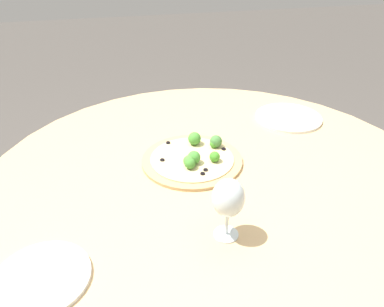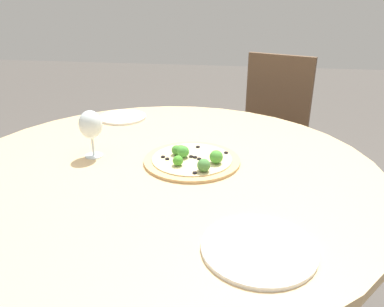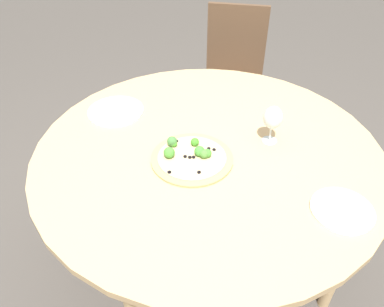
{
  "view_description": "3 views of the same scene",
  "coord_description": "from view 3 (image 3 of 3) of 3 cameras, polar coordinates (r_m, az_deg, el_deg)",
  "views": [
    {
      "loc": [
        0.28,
        0.89,
        1.38
      ],
      "look_at": [
        0.05,
        -0.09,
        0.76
      ],
      "focal_mm": 35.0,
      "sensor_mm": 36.0,
      "label": 1
    },
    {
      "loc": [
        -1.07,
        -0.26,
        1.25
      ],
      "look_at": [
        0.05,
        -0.09,
        0.76
      ],
      "focal_mm": 35.0,
      "sensor_mm": 36.0,
      "label": 2
    },
    {
      "loc": [
        1.09,
        -0.46,
        1.67
      ],
      "look_at": [
        0.05,
        -0.09,
        0.76
      ],
      "focal_mm": 35.0,
      "sensor_mm": 36.0,
      "label": 3
    }
  ],
  "objects": [
    {
      "name": "pizza",
      "position": [
        1.44,
        -0.17,
        -0.41
      ],
      "size": [
        0.32,
        0.32,
        0.06
      ],
      "color": "tan",
      "rests_on": "dining_table"
    },
    {
      "name": "chair",
      "position": [
        2.52,
        6.2,
        11.48
      ],
      "size": [
        0.55,
        0.55,
        0.94
      ],
      "rotation": [
        0.0,
        0.0,
        1.04
      ],
      "color": "brown",
      "rests_on": "ground_plane"
    },
    {
      "name": "plate_near",
      "position": [
        1.75,
        -11.53,
        6.36
      ],
      "size": [
        0.25,
        0.25,
        0.01
      ],
      "color": "silver",
      "rests_on": "dining_table"
    },
    {
      "name": "ground_plane",
      "position": [
        2.04,
        1.91,
        -15.52
      ],
      "size": [
        12.0,
        12.0,
        0.0
      ],
      "primitive_type": "plane",
      "color": "#4C4742"
    },
    {
      "name": "dining_table",
      "position": [
        1.54,
        2.44,
        -0.74
      ],
      "size": [
        1.39,
        1.39,
        0.73
      ],
      "color": "tan",
      "rests_on": "ground_plane"
    },
    {
      "name": "wine_glass",
      "position": [
        1.51,
        12.23,
        5.26
      ],
      "size": [
        0.08,
        0.08,
        0.16
      ],
      "color": "silver",
      "rests_on": "dining_table"
    },
    {
      "name": "plate_far",
      "position": [
        1.34,
        21.91,
        -8.01
      ],
      "size": [
        0.21,
        0.21,
        0.01
      ],
      "color": "silver",
      "rests_on": "dining_table"
    }
  ]
}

